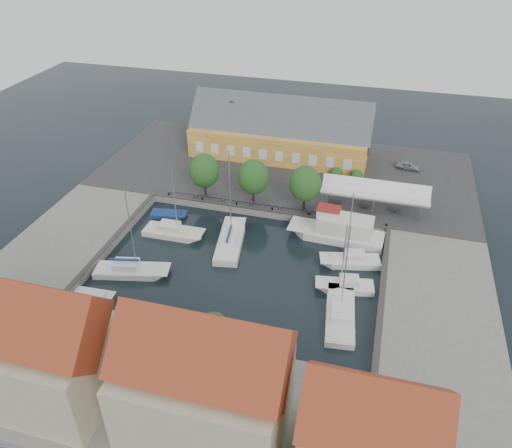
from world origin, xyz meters
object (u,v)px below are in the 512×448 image
Objects in this scene: east_boat_a at (352,262)px; east_boat_c at (340,317)px; car_silver at (408,166)px; east_boat_b at (346,287)px; trawler at (340,232)px; center_sailboat at (230,243)px; car_red at (259,174)px; west_boat_d at (130,271)px; launch_nw at (168,215)px; warehouse at (277,133)px; launch_sw at (93,297)px; tent_canopy at (375,192)px; west_boat_b at (172,233)px.

east_boat_c reaches higher than east_boat_a.
east_boat_b is at bearing 175.79° from car_silver.
trawler is 5.32m from east_boat_a.
center_sailboat is (-20.76, -25.04, -1.24)m from car_silver.
trawler is (13.59, -11.16, -0.60)m from car_red.
west_boat_d is (-9.37, -8.34, -0.09)m from center_sailboat.
center_sailboat is 1.44× the size of east_boat_b.
west_boat_d is 2.25× the size of launch_nw.
center_sailboat is at bearing -22.49° from launch_nw.
warehouse reaches higher than trawler.
launch_sw is (-26.28, -13.39, -0.17)m from east_boat_a.
car_red is at bearing 134.38° from east_boat_a.
launch_sw is (-11.35, -13.19, -0.27)m from center_sailboat.
tent_canopy is 12.13m from east_boat_a.
center_sailboat is at bearing 49.29° from launch_sw.
car_red is 0.35× the size of west_boat_b.
warehouse is 38.27m from east_boat_c.
east_boat_a is (2.08, -4.84, -0.75)m from trawler.
car_red reaches higher than launch_nw.
trawler is 2.40× the size of launch_nw.
tent_canopy reaches higher than launch_sw.
west_boat_d is 2.43× the size of launch_sw.
west_boat_b is at bearing -122.21° from car_red.
tent_canopy reaches higher than launch_nw.
warehouse is 2.47× the size of west_boat_d.
launch_nw is at bearing 94.05° from west_boat_d.
tent_canopy is at bearing 169.01° from car_silver.
east_boat_c reaches higher than warehouse.
launch_sw is (-10.62, -29.40, -1.53)m from car_red.
tent_canopy is 2.73× the size of launch_nw.
warehouse is 5.99× the size of launch_sw.
car_red is 29.95m from east_boat_c.
launch_nw is at bearing -136.69° from car_red.
car_silver is 0.33× the size of west_boat_b.
east_boat_a is 4.72m from east_boat_b.
east_boat_c is at bearing -32.29° from center_sailboat.
car_silver is at bearing 68.43° from trawler.
launch_nw is at bearing 86.42° from launch_sw.
center_sailboat is 14.93m from east_boat_a.
car_silver is at bearing 80.19° from east_boat_c.
launch_sw is 17.48m from launch_nw.
east_boat_b reaches higher than car_red.
warehouse is 33.92m from east_boat_b.
car_silver is at bearing 33.83° from launch_nw.
center_sailboat reaches higher than east_boat_a.
west_boat_d is at bearing -148.94° from trawler.
east_boat_a is 2.16× the size of launch_sw.
center_sailboat is (0.18, -25.60, -4.06)m from warehouse.
warehouse is 25.92m from center_sailboat.
launch_nw is (-26.68, -7.50, -3.59)m from tent_canopy.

